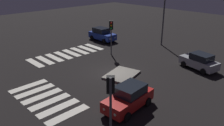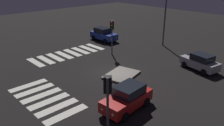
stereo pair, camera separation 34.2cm
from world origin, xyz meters
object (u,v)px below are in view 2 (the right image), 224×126
object	(u,v)px
car_blue	(103,34)
traffic_island	(122,75)
traffic_light_south	(112,29)
traffic_light_north	(108,92)
car_silver	(200,62)
car_red	(127,98)

from	to	relation	value
car_blue	traffic_island	bearing A→B (deg)	-33.94
traffic_light_south	traffic_light_north	bearing A→B (deg)	-0.98
car_silver	traffic_light_north	bearing A→B (deg)	105.79
car_blue	traffic_light_south	xyz separation A→B (m)	(3.31, 5.25, 2.13)
traffic_light_south	car_blue	bearing A→B (deg)	-169.12
traffic_island	traffic_light_south	distance (m)	6.50
traffic_island	car_red	xyz separation A→B (m)	(3.58, 4.06, 0.75)
car_red	traffic_light_south	bearing A→B (deg)	-132.40
traffic_light_north	traffic_light_south	bearing A→B (deg)	0.56
traffic_light_north	traffic_island	bearing A→B (deg)	-6.12
car_red	traffic_light_south	distance (m)	11.41
car_red	car_silver	size ratio (longest dim) A/B	1.04
traffic_island	car_silver	size ratio (longest dim) A/B	0.94
car_red	traffic_light_north	world-z (taller)	traffic_light_north
traffic_light_south	car_silver	bearing A→B (deg)	63.14
traffic_light_north	car_silver	bearing A→B (deg)	-40.45
traffic_island	car_silver	distance (m)	7.80
traffic_island	car_red	distance (m)	5.47
traffic_island	car_blue	size ratio (longest dim) A/B	0.90
car_silver	traffic_light_north	world-z (taller)	traffic_light_north
car_silver	traffic_light_south	distance (m)	9.78
car_blue	car_silver	world-z (taller)	car_blue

